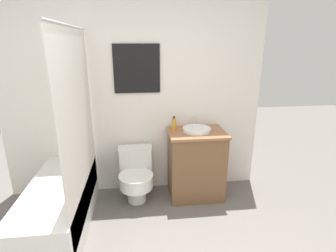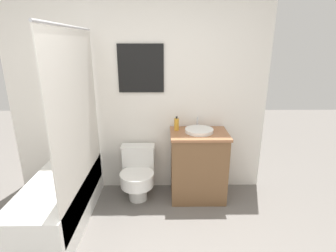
# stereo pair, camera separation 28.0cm
# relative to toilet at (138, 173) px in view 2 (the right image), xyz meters

# --- Properties ---
(wall_back) EXTENTS (3.12, 0.07, 2.50)m
(wall_back) POSITION_rel_toilet_xyz_m (0.01, 0.29, 0.94)
(wall_back) COLOR white
(wall_back) RESTS_ON ground_plane
(shower_area) EXTENTS (0.57, 1.42, 1.98)m
(shower_area) POSITION_rel_toilet_xyz_m (-0.75, -0.45, -0.02)
(shower_area) COLOR white
(shower_area) RESTS_ON ground_plane
(toilet) EXTENTS (0.41, 0.52, 0.63)m
(toilet) POSITION_rel_toilet_xyz_m (0.00, 0.00, 0.00)
(toilet) COLOR white
(toilet) RESTS_ON ground_plane
(vanity) EXTENTS (0.67, 0.49, 0.84)m
(vanity) POSITION_rel_toilet_xyz_m (0.73, 0.00, 0.10)
(vanity) COLOR brown
(vanity) RESTS_ON ground_plane
(sink) EXTENTS (0.33, 0.36, 0.13)m
(sink) POSITION_rel_toilet_xyz_m (0.73, 0.02, 0.54)
(sink) COLOR white
(sink) RESTS_ON vanity
(soap_bottle) EXTENTS (0.06, 0.06, 0.17)m
(soap_bottle) POSITION_rel_toilet_xyz_m (0.47, 0.10, 0.59)
(soap_bottle) COLOR gold
(soap_bottle) RESTS_ON vanity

